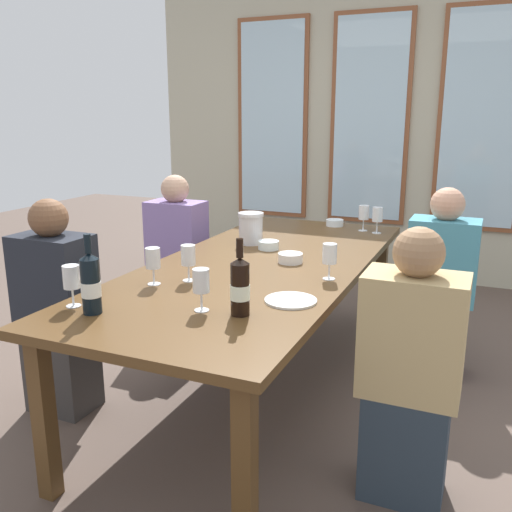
{
  "coord_description": "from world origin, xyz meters",
  "views": [
    {
      "loc": [
        1.1,
        -2.62,
        1.51
      ],
      "look_at": [
        0.0,
        -0.06,
        0.79
      ],
      "focal_mm": 38.96,
      "sensor_mm": 36.0,
      "label": 1
    }
  ],
  "objects_px": {
    "tasting_bowl_1": "(335,223)",
    "wine_glass_1": "(153,259)",
    "wine_glass_2": "(71,278)",
    "wine_glass_3": "(330,255)",
    "wine_bottle_0": "(240,286)",
    "seated_person_2": "(178,259)",
    "tasting_bowl_2": "(290,258)",
    "wine_glass_4": "(201,282)",
    "dining_table": "(260,274)",
    "seated_person_3": "(440,288)",
    "seated_person_0": "(57,313)",
    "seated_person_1": "(410,375)",
    "wine_glass_0": "(378,216)",
    "metal_pitcher": "(251,228)",
    "wine_glass_5": "(188,257)",
    "tasting_bowl_0": "(269,245)",
    "white_plate_0": "(291,300)",
    "wine_bottle_1": "(91,283)",
    "wine_glass_6": "(364,214)"
  },
  "relations": [
    {
      "from": "wine_glass_4",
      "to": "seated_person_1",
      "type": "relative_size",
      "value": 0.16
    },
    {
      "from": "wine_glass_1",
      "to": "seated_person_2",
      "type": "height_order",
      "value": "seated_person_2"
    },
    {
      "from": "tasting_bowl_2",
      "to": "wine_bottle_0",
      "type": "bearing_deg",
      "value": -84.0
    },
    {
      "from": "wine_glass_1",
      "to": "wine_glass_2",
      "type": "relative_size",
      "value": 1.0
    },
    {
      "from": "tasting_bowl_2",
      "to": "wine_glass_1",
      "type": "relative_size",
      "value": 0.75
    },
    {
      "from": "wine_glass_4",
      "to": "seated_person_2",
      "type": "xyz_separation_m",
      "value": [
        -0.94,
        1.37,
        -0.34
      ]
    },
    {
      "from": "wine_bottle_0",
      "to": "seated_person_2",
      "type": "xyz_separation_m",
      "value": [
        -1.1,
        1.34,
        -0.33
      ]
    },
    {
      "from": "tasting_bowl_0",
      "to": "seated_person_1",
      "type": "distance_m",
      "value": 1.31
    },
    {
      "from": "metal_pitcher",
      "to": "tasting_bowl_1",
      "type": "distance_m",
      "value": 0.81
    },
    {
      "from": "tasting_bowl_1",
      "to": "white_plate_0",
      "type": "bearing_deg",
      "value": -80.84
    },
    {
      "from": "metal_pitcher",
      "to": "seated_person_0",
      "type": "height_order",
      "value": "seated_person_0"
    },
    {
      "from": "wine_bottle_0",
      "to": "tasting_bowl_0",
      "type": "xyz_separation_m",
      "value": [
        -0.3,
        1.05,
        -0.09
      ]
    },
    {
      "from": "dining_table",
      "to": "wine_glass_0",
      "type": "relative_size",
      "value": 14.39
    },
    {
      "from": "white_plate_0",
      "to": "wine_glass_1",
      "type": "height_order",
      "value": "wine_glass_1"
    },
    {
      "from": "tasting_bowl_1",
      "to": "wine_glass_1",
      "type": "relative_size",
      "value": 0.69
    },
    {
      "from": "white_plate_0",
      "to": "wine_glass_0",
      "type": "relative_size",
      "value": 1.27
    },
    {
      "from": "metal_pitcher",
      "to": "tasting_bowl_0",
      "type": "xyz_separation_m",
      "value": [
        0.15,
        -0.09,
        -0.07
      ]
    },
    {
      "from": "tasting_bowl_1",
      "to": "wine_glass_2",
      "type": "distance_m",
      "value": 2.13
    },
    {
      "from": "metal_pitcher",
      "to": "seated_person_1",
      "type": "bearing_deg",
      "value": -41.42
    },
    {
      "from": "wine_bottle_1",
      "to": "wine_glass_3",
      "type": "relative_size",
      "value": 1.84
    },
    {
      "from": "tasting_bowl_2",
      "to": "wine_glass_4",
      "type": "xyz_separation_m",
      "value": [
        -0.07,
        -0.84,
        0.1
      ]
    },
    {
      "from": "seated_person_2",
      "to": "seated_person_0",
      "type": "bearing_deg",
      "value": -90.0
    },
    {
      "from": "tasting_bowl_0",
      "to": "wine_glass_4",
      "type": "xyz_separation_m",
      "value": [
        0.14,
        -1.07,
        0.1
      ]
    },
    {
      "from": "wine_glass_1",
      "to": "seated_person_0",
      "type": "bearing_deg",
      "value": -177.04
    },
    {
      "from": "tasting_bowl_1",
      "to": "wine_glass_1",
      "type": "height_order",
      "value": "wine_glass_1"
    },
    {
      "from": "seated_person_0",
      "to": "seated_person_1",
      "type": "height_order",
      "value": "same"
    },
    {
      "from": "wine_glass_0",
      "to": "wine_glass_3",
      "type": "bearing_deg",
      "value": -89.9
    },
    {
      "from": "seated_person_0",
      "to": "seated_person_3",
      "type": "xyz_separation_m",
      "value": [
        1.74,
        1.21,
        0.0
      ]
    },
    {
      "from": "wine_glass_2",
      "to": "wine_glass_4",
      "type": "height_order",
      "value": "same"
    },
    {
      "from": "dining_table",
      "to": "tasting_bowl_0",
      "type": "distance_m",
      "value": 0.32
    },
    {
      "from": "metal_pitcher",
      "to": "seated_person_3",
      "type": "xyz_separation_m",
      "value": [
        1.1,
        0.24,
        -0.31
      ]
    },
    {
      "from": "dining_table",
      "to": "seated_person_2",
      "type": "bearing_deg",
      "value": 145.93
    },
    {
      "from": "wine_glass_1",
      "to": "wine_glass_2",
      "type": "height_order",
      "value": "same"
    },
    {
      "from": "tasting_bowl_1",
      "to": "tasting_bowl_0",
      "type": "bearing_deg",
      "value": -101.43
    },
    {
      "from": "wine_glass_2",
      "to": "seated_person_3",
      "type": "height_order",
      "value": "seated_person_3"
    },
    {
      "from": "tasting_bowl_1",
      "to": "wine_glass_2",
      "type": "height_order",
      "value": "wine_glass_2"
    },
    {
      "from": "wine_bottle_0",
      "to": "wine_glass_3",
      "type": "relative_size",
      "value": 1.76
    },
    {
      "from": "wine_glass_0",
      "to": "wine_glass_1",
      "type": "xyz_separation_m",
      "value": [
        -0.72,
        -1.54,
        0.0
      ]
    },
    {
      "from": "wine_glass_1",
      "to": "wine_glass_5",
      "type": "height_order",
      "value": "same"
    },
    {
      "from": "wine_glass_0",
      "to": "wine_glass_6",
      "type": "distance_m",
      "value": 0.11
    },
    {
      "from": "wine_glass_2",
      "to": "tasting_bowl_1",
      "type": "bearing_deg",
      "value": 75.56
    },
    {
      "from": "wine_glass_2",
      "to": "wine_glass_3",
      "type": "height_order",
      "value": "same"
    },
    {
      "from": "metal_pitcher",
      "to": "wine_glass_2",
      "type": "distance_m",
      "value": 1.34
    },
    {
      "from": "wine_glass_1",
      "to": "wine_glass_6",
      "type": "bearing_deg",
      "value": 68.7
    },
    {
      "from": "dining_table",
      "to": "wine_bottle_0",
      "type": "height_order",
      "value": "wine_bottle_0"
    },
    {
      "from": "dining_table",
      "to": "seated_person_3",
      "type": "bearing_deg",
      "value": 35.67
    },
    {
      "from": "seated_person_3",
      "to": "wine_bottle_1",
      "type": "bearing_deg",
      "value": -126.6
    },
    {
      "from": "wine_glass_1",
      "to": "seated_person_3",
      "type": "xyz_separation_m",
      "value": [
        1.17,
        1.18,
        -0.34
      ]
    },
    {
      "from": "wine_bottle_0",
      "to": "wine_glass_0",
      "type": "distance_m",
      "value": 1.76
    },
    {
      "from": "wine_bottle_0",
      "to": "wine_glass_1",
      "type": "xyz_separation_m",
      "value": [
        -0.53,
        0.2,
        0.01
      ]
    }
  ]
}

